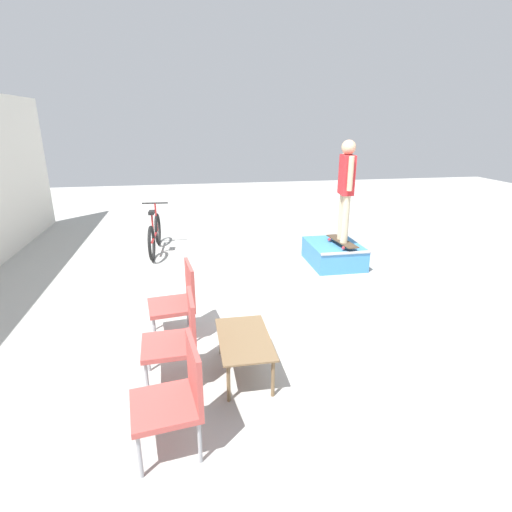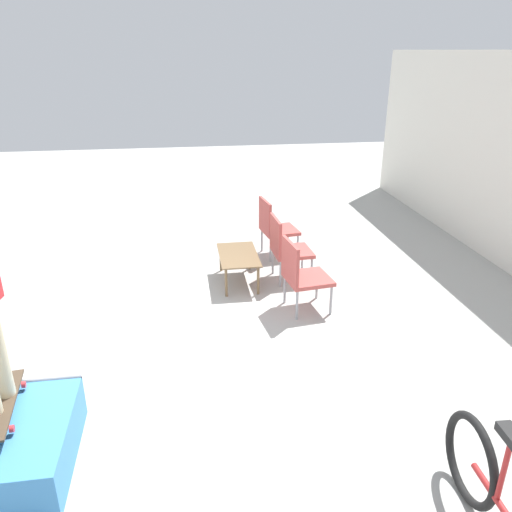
% 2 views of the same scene
% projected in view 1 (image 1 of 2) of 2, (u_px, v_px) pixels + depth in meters
% --- Properties ---
extents(ground_plane, '(24.00, 24.00, 0.00)m').
position_uv_depth(ground_plane, '(307.00, 307.00, 5.64)').
color(ground_plane, '#A8A8A3').
extents(skate_ramp_box, '(1.15, 0.89, 0.41)m').
position_uv_depth(skate_ramp_box, '(334.00, 254.00, 7.30)').
color(skate_ramp_box, '#3D84C6').
rests_on(skate_ramp_box, ground_plane).
extents(skateboard_on_ramp, '(0.88, 0.32, 0.07)m').
position_uv_depth(skateboard_on_ramp, '(342.00, 241.00, 7.08)').
color(skateboard_on_ramp, '#473828').
rests_on(skateboard_on_ramp, skate_ramp_box).
extents(person_skater, '(0.56, 0.25, 1.73)m').
position_uv_depth(person_skater, '(346.00, 183.00, 6.75)').
color(person_skater, '#C6B793').
rests_on(person_skater, skateboard_on_ramp).
extents(coffee_table, '(0.92, 0.52, 0.42)m').
position_uv_depth(coffee_table, '(244.00, 342.00, 4.06)').
color(coffee_table, brown).
rests_on(coffee_table, ground_plane).
extents(patio_chair_left, '(0.59, 0.59, 0.91)m').
position_uv_depth(patio_chair_left, '(177.00, 393.00, 3.09)').
color(patio_chair_left, '#99999E').
rests_on(patio_chair_left, ground_plane).
extents(patio_chair_center, '(0.55, 0.55, 0.91)m').
position_uv_depth(patio_chair_center, '(178.00, 336.00, 3.92)').
color(patio_chair_center, '#99999E').
rests_on(patio_chair_center, ground_plane).
extents(patio_chair_right, '(0.58, 0.58, 0.91)m').
position_uv_depth(patio_chair_right, '(179.00, 298.00, 4.76)').
color(patio_chair_right, '#99999E').
rests_on(patio_chair_right, ground_plane).
extents(bicycle, '(1.73, 0.52, 0.92)m').
position_uv_depth(bicycle, '(155.00, 234.00, 7.94)').
color(bicycle, black).
rests_on(bicycle, ground_plane).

